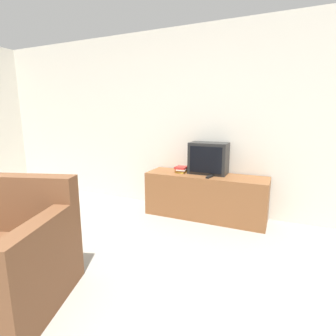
{
  "coord_description": "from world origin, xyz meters",
  "views": [
    {
      "loc": [
        1.81,
        -0.63,
        1.4
      ],
      "look_at": [
        0.51,
        2.28,
        0.75
      ],
      "focal_mm": 28.0,
      "sensor_mm": 36.0,
      "label": 1
    }
  ],
  "objects": [
    {
      "name": "wall_back",
      "position": [
        0.0,
        3.03,
        1.3
      ],
      "size": [
        9.0,
        0.06,
        2.6
      ],
      "color": "silver",
      "rests_on": "ground_plane"
    },
    {
      "name": "tv_stand",
      "position": [
        0.87,
        2.74,
        0.3
      ],
      "size": [
        1.64,
        0.48,
        0.6
      ],
      "color": "brown",
      "rests_on": "ground_plane"
    },
    {
      "name": "television",
      "position": [
        0.88,
        2.83,
        0.82
      ],
      "size": [
        0.51,
        0.3,
        0.43
      ],
      "color": "black",
      "rests_on": "tv_stand"
    },
    {
      "name": "book_stack",
      "position": [
        0.51,
        2.76,
        0.65
      ],
      "size": [
        0.17,
        0.23,
        0.08
      ],
      "color": "gold",
      "rests_on": "tv_stand"
    },
    {
      "name": "remote_on_stand",
      "position": [
        0.96,
        2.6,
        0.62
      ],
      "size": [
        0.07,
        0.15,
        0.02
      ],
      "rotation": [
        0.0,
        0.0,
        -0.23
      ],
      "color": "black",
      "rests_on": "tv_stand"
    }
  ]
}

